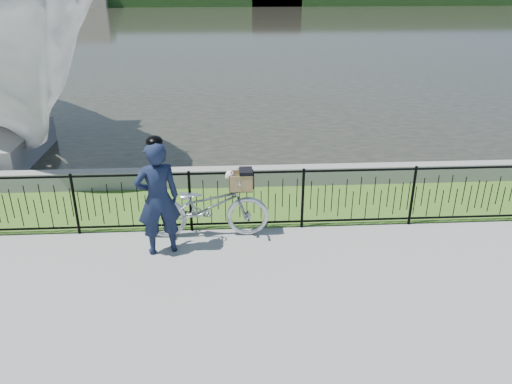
{
  "coord_description": "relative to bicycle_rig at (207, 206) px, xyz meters",
  "views": [
    {
      "loc": [
        -0.31,
        -6.4,
        4.35
      ],
      "look_at": [
        0.13,
        1.0,
        1.0
      ],
      "focal_mm": 35.0,
      "sensor_mm": 36.0,
      "label": 1
    }
  ],
  "objects": [
    {
      "name": "fence",
      "position": [
        0.7,
        0.2,
        -0.0
      ],
      "size": [
        14.0,
        0.06,
        1.15
      ],
      "primitive_type": null,
      "color": "black",
      "rests_on": "ground"
    },
    {
      "name": "bicycle_rig",
      "position": [
        0.0,
        0.0,
        0.0
      ],
      "size": [
        2.16,
        0.75,
        1.26
      ],
      "color": "#B2B6BF",
      "rests_on": "ground"
    },
    {
      "name": "quay_wall",
      "position": [
        0.7,
        2.2,
        -0.38
      ],
      "size": [
        60.0,
        0.3,
        0.4
      ],
      "primitive_type": "cube",
      "color": "gray",
      "rests_on": "ground"
    },
    {
      "name": "ground",
      "position": [
        0.7,
        -1.4,
        -0.58
      ],
      "size": [
        120.0,
        120.0,
        0.0
      ],
      "primitive_type": "plane",
      "color": "gray",
      "rests_on": "ground"
    },
    {
      "name": "grass_strip",
      "position": [
        0.7,
        1.2,
        -0.57
      ],
      "size": [
        60.0,
        2.0,
        0.01
      ],
      "primitive_type": "cube",
      "color": "#3C611E",
      "rests_on": "ground"
    },
    {
      "name": "water",
      "position": [
        0.7,
        31.6,
        -0.58
      ],
      "size": [
        120.0,
        120.0,
        0.0
      ],
      "primitive_type": "plane",
      "color": "#28271E",
      "rests_on": "ground"
    },
    {
      "name": "cyclist",
      "position": [
        -0.75,
        -0.5,
        0.41
      ],
      "size": [
        0.81,
        0.65,
        2.01
      ],
      "color": "#121A31",
      "rests_on": "ground"
    }
  ]
}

